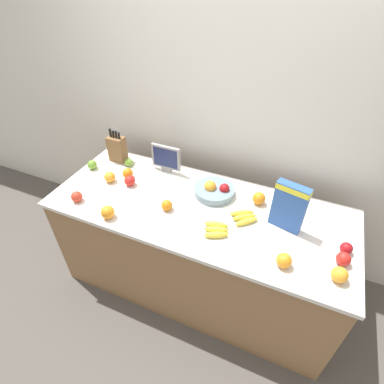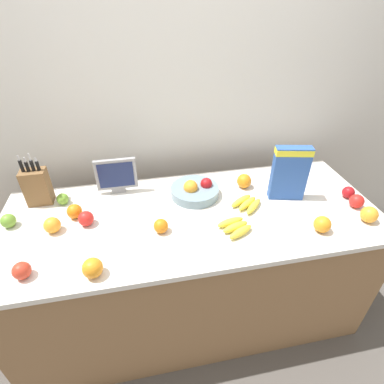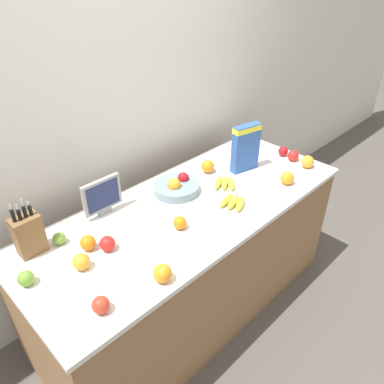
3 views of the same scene
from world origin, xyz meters
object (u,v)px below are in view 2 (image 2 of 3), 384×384
knife_block (37,186)px  fruit_bowl (195,190)px  banana_bunch_left (235,227)px  orange_mid_left (75,211)px  apple_rear (357,201)px  cereal_box (290,171)px  apple_near_bananas (8,221)px  apple_leftmost (86,219)px  orange_near_bowl (369,215)px  orange_back_center (322,224)px  orange_by_cereal (93,268)px  banana_bunch_right (247,203)px  small_monitor (116,175)px  orange_front_right (52,225)px  apple_by_knife_block (22,271)px  apple_rightmost (348,192)px  apple_middle (63,199)px  orange_front_left (244,181)px  orange_front_center (161,226)px

knife_block → fruit_bowl: (0.89, -0.11, -0.08)m
banana_bunch_left → orange_mid_left: size_ratio=2.30×
knife_block → apple_rear: 1.81m
knife_block → cereal_box: bearing=-9.3°
fruit_bowl → cereal_box: bearing=-13.5°
apple_near_bananas → apple_leftmost: 0.40m
knife_block → orange_near_bowl: size_ratio=3.59×
orange_near_bowl → orange_back_center: bearing=-175.6°
cereal_box → apple_leftmost: cereal_box is taller
knife_block → orange_by_cereal: size_ratio=3.52×
apple_leftmost → banana_bunch_right: bearing=-1.0°
small_monitor → fruit_bowl: size_ratio=0.83×
small_monitor → banana_bunch_right: 0.78m
orange_front_right → orange_back_center: (1.35, -0.26, 0.00)m
apple_by_knife_block → apple_rightmost: (1.74, 0.26, -0.00)m
fruit_bowl → banana_bunch_left: fruit_bowl is taller
cereal_box → orange_back_center: (0.05, -0.31, -0.14)m
knife_block → apple_middle: (0.13, -0.04, -0.08)m
knife_block → banana_bunch_left: size_ratio=1.71×
fruit_bowl → banana_bunch_left: 0.37m
banana_bunch_left → orange_front_right: 0.94m
apple_by_knife_block → orange_front_left: size_ratio=0.87×
apple_by_knife_block → orange_front_right: orange_front_right is taller
apple_leftmost → orange_near_bowl: bearing=-10.2°
orange_front_right → cereal_box: bearing=2.2°
orange_by_cereal → orange_back_center: 1.13m
apple_by_knife_block → apple_leftmost: apple_leftmost is taller
banana_bunch_left → apple_rightmost: apple_rightmost is taller
banana_bunch_left → apple_near_bananas: bearing=167.3°
orange_front_center → orange_back_center: bearing=-10.8°
orange_front_right → orange_front_left: orange_front_left is taller
apple_middle → small_monitor: bearing=10.7°
fruit_bowl → banana_bunch_right: (0.27, -0.17, -0.01)m
fruit_bowl → knife_block: bearing=173.3°
banana_bunch_left → apple_near_bananas: apple_near_bananas is taller
banana_bunch_left → orange_front_center: 0.38m
cereal_box → apple_rightmost: bearing=1.0°
fruit_bowl → apple_leftmost: bearing=-166.1°
apple_rear → orange_near_bowl: size_ratio=0.91×
apple_middle → orange_back_center: bearing=-20.7°
apple_by_knife_block → knife_block: bearing=93.7°
banana_bunch_right → orange_front_center: bearing=-167.0°
orange_by_cereal → apple_leftmost: bearing=99.5°
banana_bunch_right → apple_leftmost: (-0.89, 0.02, 0.02)m
apple_rear → orange_front_left: (-0.56, 0.32, 0.00)m
apple_rightmost → orange_back_center: size_ratio=0.82×
fruit_bowl → orange_front_center: size_ratio=3.83×
small_monitor → banana_bunch_left: 0.76m
banana_bunch_left → knife_block: bearing=156.3°
banana_bunch_left → apple_middle: apple_middle is taller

